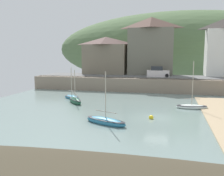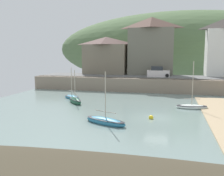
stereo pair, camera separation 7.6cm
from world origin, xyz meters
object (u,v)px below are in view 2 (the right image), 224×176
Objects in this scene: sailboat_nearest_shore at (75,101)px; dinghy_open_wooden at (192,107)px; waterfront_building_centre at (151,46)px; fishing_boat_green at (105,121)px; rowboat_small_beached at (72,97)px; parked_car_near_slipway at (158,72)px; mooring_buoy at (151,117)px; waterfront_building_left at (106,55)px.

dinghy_open_wooden is at bearing 50.10° from sailboat_nearest_shore.
fishing_boat_green is (-1.88, -28.90, -8.01)m from waterfront_building_centre.
parked_car_near_slipway is at bearing 84.57° from rowboat_small_beached.
rowboat_small_beached reaches higher than mooring_buoy.
parked_car_near_slipway is 21.74m from mooring_buoy.
waterfront_building_centre is at bearing 95.00° from mooring_buoy.
waterfront_building_left is 1.92× the size of rowboat_small_beached.
rowboat_small_beached is 17.76m from parked_car_near_slipway.
waterfront_building_centre is 2.39× the size of rowboat_small_beached.
rowboat_small_beached is (-10.33, -17.17, -8.05)m from waterfront_building_centre.
rowboat_small_beached is 1.16× the size of parked_car_near_slipway.
fishing_boat_green is (-8.66, -8.95, 0.03)m from dinghy_open_wooden.
dinghy_open_wooden is 15.31m from sailboat_nearest_shore.
dinghy_open_wooden is at bearing 53.40° from mooring_buoy.
dinghy_open_wooden reaches higher than mooring_buoy.
rowboat_small_beached is at bearing -121.04° from waterfront_building_centre.
sailboat_nearest_shore is 19.06m from parked_car_near_slipway.
fishing_boat_green reaches higher than mooring_buoy.
waterfront_building_centre is 23.65× the size of mooring_buoy.
parked_car_near_slipway is (1.75, -4.50, -5.07)m from waterfront_building_centre.
waterfront_building_centre reaches higher than fishing_boat_green.
sailboat_nearest_shore is at bearing -87.18° from waterfront_building_left.
fishing_boat_green is (7.64, -28.90, -6.09)m from waterfront_building_left.
dinghy_open_wooden reaches higher than fishing_boat_green.
parked_car_near_slipway is at bearing 91.40° from mooring_buoy.
waterfront_building_left is 18.25m from rowboat_small_beached.
parked_car_near_slipway is at bearing 103.61° from fishing_boat_green.
sailboat_nearest_shore reaches higher than parked_car_near_slipway.
rowboat_small_beached reaches higher than parked_car_near_slipway.
dinghy_open_wooden is at bearing -74.55° from parked_car_near_slipway.
parked_car_near_slipway is at bearing -21.77° from waterfront_building_left.
fishing_boat_green is 24.84m from parked_car_near_slipway.
waterfront_building_centre is 7.00m from parked_car_near_slipway.
rowboat_small_beached is 14.46m from fishing_boat_green.
waterfront_building_left is 18.97× the size of mooring_buoy.
waterfront_building_centre is 23.41m from sailboat_nearest_shore.
waterfront_building_centre reaches higher than mooring_buoy.
mooring_buoy is at bearing 3.13° from rowboat_small_beached.
rowboat_small_beached is (-0.81, -17.17, -6.13)m from waterfront_building_left.
dinghy_open_wooden is 1.24× the size of rowboat_small_beached.
dinghy_open_wooden is (16.30, -19.95, -6.12)m from waterfront_building_left.
waterfront_building_left is 21.20m from sailboat_nearest_shore.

